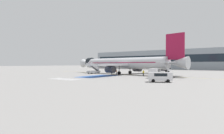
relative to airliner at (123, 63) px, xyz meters
name	(u,v)px	position (x,y,z in m)	size (l,w,h in m)	color
ground_plane	(120,74)	(-0.95, 0.09, -3.80)	(600.00, 600.00, 0.00)	gray
apron_leadline_yellow	(121,74)	(-0.72, 0.12, -3.80)	(0.20, 78.93, 0.01)	gold
apron_stand_patch_blue	(98,76)	(-0.72, -12.93, -3.80)	(6.33, 13.44, 0.01)	#2856A8
apron_walkway_bar_0	(54,78)	(-4.92, -24.81, -3.80)	(0.44, 3.60, 0.01)	silver
apron_walkway_bar_1	(57,79)	(-3.72, -24.81, -3.80)	(0.44, 3.60, 0.01)	silver
apron_walkway_bar_2	(61,79)	(-2.52, -24.81, -3.80)	(0.44, 3.60, 0.01)	silver
apron_walkway_bar_3	(64,79)	(-1.32, -24.81, -3.80)	(0.44, 3.60, 0.01)	silver
apron_walkway_bar_4	(68,79)	(-0.12, -24.81, -3.80)	(0.44, 3.60, 0.01)	silver
apron_walkway_bar_5	(71,80)	(1.08, -24.81, -3.80)	(0.44, 3.60, 0.01)	silver
apron_walkway_bar_6	(75,80)	(2.28, -24.81, -3.80)	(0.44, 3.60, 0.01)	silver
airliner	(123,63)	(0.00, 0.00, 0.00)	(44.56, 34.43, 11.95)	silver
boarding_stairs_forward	(94,71)	(-10.92, -2.64, -2.77)	(2.96, 5.48, 4.37)	#ADB2BA
fuel_tanker	(160,68)	(4.77, 25.60, -2.05)	(9.27, 3.65, 3.48)	#38383D
service_van_0	(160,76)	(19.59, -18.86, -2.65)	(4.80, 3.70, 1.91)	silver
service_van_1	(155,72)	(15.19, -9.74, -2.39)	(2.57, 5.00, 2.39)	silver
ground_crew_0	(112,71)	(-1.70, -4.31, -2.75)	(0.48, 0.44, 1.82)	#2D2D33
ground_crew_1	(116,72)	(-0.93, -2.61, -2.81)	(0.35, 0.48, 1.72)	#2D2D33
ground_crew_2	(143,73)	(9.93, -4.85, -2.81)	(0.43, 0.49, 1.72)	#2D2D33
terminal_building	(172,60)	(-1.53, 68.74, 2.70)	(119.59, 12.10, 13.01)	#89939E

